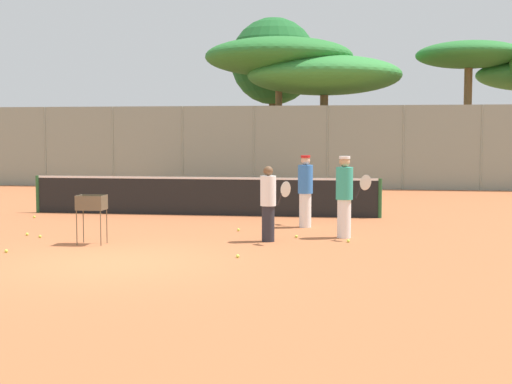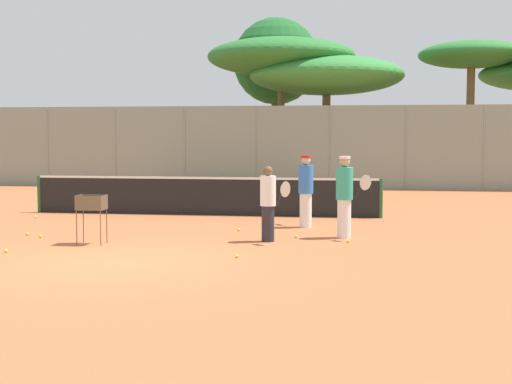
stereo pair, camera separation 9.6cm
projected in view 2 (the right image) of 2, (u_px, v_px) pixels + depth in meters
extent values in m
plane|color=#B26038|center=(113.00, 263.00, 12.59)|extent=(80.00, 80.00, 0.00)
cylinder|color=#26592D|center=(39.00, 194.00, 20.59)|extent=(0.10, 0.10, 1.07)
cylinder|color=#26592D|center=(381.00, 198.00, 19.18)|extent=(0.10, 0.10, 1.07)
cube|color=black|center=(204.00, 197.00, 19.89)|extent=(9.76, 0.01, 1.01)
cube|color=white|center=(204.00, 178.00, 19.84)|extent=(9.76, 0.02, 0.06)
cylinder|color=gray|center=(48.00, 147.00, 31.01)|extent=(0.08, 0.08, 3.43)
cylinder|color=gray|center=(115.00, 147.00, 30.57)|extent=(0.08, 0.08, 3.43)
cylinder|color=gray|center=(185.00, 147.00, 30.12)|extent=(0.08, 0.08, 3.43)
cylinder|color=gray|center=(256.00, 147.00, 29.68)|extent=(0.08, 0.08, 3.43)
cylinder|color=gray|center=(330.00, 147.00, 29.24)|extent=(0.08, 0.08, 3.43)
cylinder|color=gray|center=(406.00, 148.00, 28.79)|extent=(0.08, 0.08, 3.43)
cylinder|color=gray|center=(484.00, 148.00, 28.35)|extent=(0.08, 0.08, 3.43)
cube|color=gray|center=(256.00, 147.00, 29.68)|extent=(30.59, 0.01, 3.43)
cylinder|color=brown|center=(326.00, 140.00, 31.98)|extent=(0.37, 0.37, 3.99)
ellipsoid|color=#338438|center=(327.00, 76.00, 31.74)|extent=(6.88, 6.88, 1.72)
cylinder|color=brown|center=(470.00, 127.00, 31.58)|extent=(0.35, 0.35, 5.16)
ellipsoid|color=#28722D|center=(472.00, 55.00, 31.32)|extent=(4.64, 4.64, 1.16)
cylinder|color=brown|center=(276.00, 134.00, 35.34)|extent=(0.46, 0.46, 4.56)
sphere|color=#1E6028|center=(276.00, 61.00, 35.04)|extent=(4.24, 4.24, 4.24)
cylinder|color=brown|center=(281.00, 130.00, 32.12)|extent=(0.31, 0.31, 4.86)
ellipsoid|color=#28722D|center=(281.00, 57.00, 31.85)|extent=(6.61, 6.61, 1.65)
cylinder|color=#26262D|center=(268.00, 224.00, 15.03)|extent=(0.27, 0.27, 0.76)
cylinder|color=white|center=(268.00, 191.00, 14.97)|extent=(0.33, 0.33, 0.63)
sphere|color=brown|center=(268.00, 171.00, 14.94)|extent=(0.21, 0.21, 0.21)
cylinder|color=black|center=(279.00, 199.00, 14.73)|extent=(0.13, 0.12, 0.27)
ellipsoid|color=silver|center=(285.00, 189.00, 14.59)|extent=(0.33, 0.28, 0.43)
cylinder|color=white|center=(344.00, 219.00, 15.55)|extent=(0.30, 0.30, 0.84)
cylinder|color=teal|center=(344.00, 183.00, 15.49)|extent=(0.37, 0.37, 0.70)
sphere|color=tan|center=(345.00, 162.00, 15.45)|extent=(0.23, 0.23, 0.23)
cylinder|color=white|center=(345.00, 157.00, 15.44)|extent=(0.24, 0.24, 0.06)
cylinder|color=black|center=(358.00, 192.00, 15.25)|extent=(0.14, 0.11, 0.27)
ellipsoid|color=silver|center=(365.00, 183.00, 15.11)|extent=(0.34, 0.25, 0.43)
cylinder|color=white|center=(306.00, 210.00, 17.32)|extent=(0.29, 0.29, 0.83)
cylinder|color=blue|center=(306.00, 179.00, 17.26)|extent=(0.36, 0.36, 0.69)
sphere|color=#DBB28C|center=(306.00, 160.00, 17.22)|extent=(0.22, 0.22, 0.22)
cylinder|color=red|center=(306.00, 156.00, 17.22)|extent=(0.24, 0.24, 0.06)
cylinder|color=black|center=(304.00, 185.00, 17.64)|extent=(0.06, 0.15, 0.27)
ellipsoid|color=silver|center=(303.00, 176.00, 17.80)|extent=(0.12, 0.39, 0.43)
cylinder|color=brown|center=(77.00, 228.00, 14.54)|extent=(0.02, 0.02, 0.72)
cylinder|color=brown|center=(101.00, 228.00, 14.47)|extent=(0.02, 0.02, 0.72)
cylinder|color=brown|center=(83.00, 226.00, 14.89)|extent=(0.02, 0.02, 0.72)
cylinder|color=brown|center=(107.00, 226.00, 14.82)|extent=(0.02, 0.02, 0.72)
cube|color=brown|center=(92.00, 209.00, 14.65)|extent=(0.55, 0.40, 0.01)
cube|color=brown|center=(88.00, 203.00, 14.44)|extent=(0.55, 0.01, 0.30)
cube|color=brown|center=(95.00, 201.00, 14.84)|extent=(0.55, 0.01, 0.30)
cube|color=brown|center=(79.00, 202.00, 14.68)|extent=(0.01, 0.40, 0.30)
cube|color=brown|center=(104.00, 203.00, 14.60)|extent=(0.01, 0.40, 0.30)
sphere|color=#D1E54C|center=(90.00, 208.00, 14.63)|extent=(0.07, 0.07, 0.07)
sphere|color=#D1E54C|center=(99.00, 207.00, 14.78)|extent=(0.07, 0.07, 0.07)
sphere|color=#D1E54C|center=(81.00, 205.00, 14.63)|extent=(0.07, 0.07, 0.07)
sphere|color=#D1E54C|center=(102.00, 204.00, 14.77)|extent=(0.07, 0.07, 0.07)
sphere|color=#D1E54C|center=(89.00, 205.00, 14.54)|extent=(0.07, 0.07, 0.07)
sphere|color=#D1E54C|center=(93.00, 208.00, 14.59)|extent=(0.07, 0.07, 0.07)
sphere|color=#D1E54C|center=(80.00, 208.00, 14.62)|extent=(0.07, 0.07, 0.07)
sphere|color=#D1E54C|center=(87.00, 208.00, 14.60)|extent=(0.07, 0.07, 0.07)
sphere|color=#D1E54C|center=(86.00, 207.00, 14.82)|extent=(0.07, 0.07, 0.07)
sphere|color=#D1E54C|center=(91.00, 206.00, 14.51)|extent=(0.07, 0.07, 0.07)
sphere|color=#D1E54C|center=(83.00, 208.00, 14.56)|extent=(0.07, 0.07, 0.07)
sphere|color=#D1E54C|center=(101.00, 208.00, 14.62)|extent=(0.07, 0.07, 0.07)
sphere|color=#D1E54C|center=(93.00, 207.00, 14.67)|extent=(0.07, 0.07, 0.07)
sphere|color=#D1E54C|center=(28.00, 234.00, 15.95)|extent=(0.07, 0.07, 0.07)
sphere|color=#D1E54C|center=(340.00, 226.00, 17.33)|extent=(0.07, 0.07, 0.07)
sphere|color=#D1E54C|center=(6.00, 251.00, 13.66)|extent=(0.07, 0.07, 0.07)
sphere|color=#D1E54C|center=(40.00, 236.00, 15.60)|extent=(0.07, 0.07, 0.07)
sphere|color=#D1E54C|center=(348.00, 241.00, 14.91)|extent=(0.07, 0.07, 0.07)
sphere|color=#D1E54C|center=(239.00, 230.00, 16.65)|extent=(0.07, 0.07, 0.07)
sphere|color=#D1E54C|center=(36.00, 217.00, 19.26)|extent=(0.07, 0.07, 0.07)
sphere|color=#D1E54C|center=(237.00, 256.00, 13.08)|extent=(0.07, 0.07, 0.07)
sphere|color=#D1E54C|center=(296.00, 236.00, 15.57)|extent=(0.07, 0.07, 0.07)
cube|color=#3F4C8C|center=(350.00, 174.00, 32.03)|extent=(4.20, 1.70, 0.90)
cube|color=#33383D|center=(345.00, 156.00, 31.99)|extent=(2.20, 1.50, 0.70)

